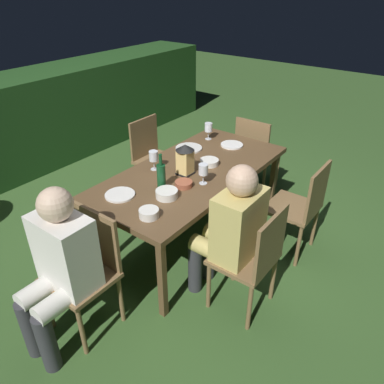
# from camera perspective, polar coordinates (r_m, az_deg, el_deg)

# --- Properties ---
(ground_plane) EXTENTS (16.00, 16.00, 0.00)m
(ground_plane) POSITION_cam_1_polar(r_m,az_deg,el_deg) (3.58, 0.00, -7.11)
(ground_plane) COLOR #385B28
(dining_table) EXTENTS (1.84, 0.90, 0.73)m
(dining_table) POSITION_cam_1_polar(r_m,az_deg,el_deg) (3.21, 0.00, 2.57)
(dining_table) COLOR brown
(dining_table) RESTS_ON ground
(chair_side_left_b) EXTENTS (0.42, 0.40, 0.87)m
(chair_side_left_b) POSITION_cam_1_polar(r_m,az_deg,el_deg) (3.29, 16.29, -1.96)
(chair_side_left_b) COLOR brown
(chair_side_left_b) RESTS_ON ground
(chair_head_near) EXTENTS (0.40, 0.42, 0.87)m
(chair_head_near) POSITION_cam_1_polar(r_m,az_deg,el_deg) (2.64, -15.71, -10.90)
(chair_head_near) COLOR brown
(chair_head_near) RESTS_ON ground
(person_in_cream) EXTENTS (0.48, 0.38, 1.15)m
(person_in_cream) POSITION_cam_1_polar(r_m,az_deg,el_deg) (2.47, -19.74, -10.46)
(person_in_cream) COLOR white
(person_in_cream) RESTS_ON ground
(chair_side_left_a) EXTENTS (0.42, 0.40, 0.87)m
(chair_side_left_a) POSITION_cam_1_polar(r_m,az_deg,el_deg) (2.65, 9.32, -9.75)
(chair_side_left_a) COLOR brown
(chair_side_left_a) RESTS_ON ground
(person_in_mustard) EXTENTS (0.38, 0.47, 1.15)m
(person_in_mustard) POSITION_cam_1_polar(r_m,az_deg,el_deg) (2.63, 5.85, -5.65)
(person_in_mustard) COLOR tan
(person_in_mustard) RESTS_ON ground
(chair_side_right_b) EXTENTS (0.42, 0.40, 0.87)m
(chair_side_right_b) POSITION_cam_1_polar(r_m,az_deg,el_deg) (4.07, -6.01, 5.66)
(chair_side_right_b) COLOR brown
(chair_side_right_b) RESTS_ON ground
(chair_head_far) EXTENTS (0.40, 0.42, 0.87)m
(chair_head_far) POSITION_cam_1_polar(r_m,az_deg,el_deg) (4.19, 9.70, 6.18)
(chair_head_far) COLOR brown
(chair_head_far) RESTS_ON ground
(lantern_centerpiece) EXTENTS (0.15, 0.15, 0.27)m
(lantern_centerpiece) POSITION_cam_1_polar(r_m,az_deg,el_deg) (3.05, -1.10, 5.25)
(lantern_centerpiece) COLOR black
(lantern_centerpiece) RESTS_ON dining_table
(green_bottle_on_table) EXTENTS (0.07, 0.07, 0.29)m
(green_bottle_on_table) POSITION_cam_1_polar(r_m,az_deg,el_deg) (2.87, -4.80, 2.50)
(green_bottle_on_table) COLOR #144723
(green_bottle_on_table) RESTS_ON dining_table
(wine_glass_a) EXTENTS (0.08, 0.08, 0.17)m
(wine_glass_a) POSITION_cam_1_polar(r_m,az_deg,el_deg) (3.76, 2.54, 9.75)
(wine_glass_a) COLOR silver
(wine_glass_a) RESTS_ON dining_table
(wine_glass_b) EXTENTS (0.08, 0.08, 0.17)m
(wine_glass_b) POSITION_cam_1_polar(r_m,az_deg,el_deg) (2.92, 1.75, 3.34)
(wine_glass_b) COLOR silver
(wine_glass_b) RESTS_ON dining_table
(wine_glass_c) EXTENTS (0.08, 0.08, 0.17)m
(wine_glass_c) POSITION_cam_1_polar(r_m,az_deg,el_deg) (3.16, -5.90, 5.38)
(wine_glass_c) COLOR silver
(wine_glass_c) RESTS_ON dining_table
(plate_a) EXTENTS (0.22, 0.22, 0.01)m
(plate_a) POSITION_cam_1_polar(r_m,az_deg,el_deg) (3.67, 6.05, 7.20)
(plate_a) COLOR white
(plate_a) RESTS_ON dining_table
(plate_b) EXTENTS (0.23, 0.23, 0.01)m
(plate_b) POSITION_cam_1_polar(r_m,az_deg,el_deg) (2.86, -10.97, -0.41)
(plate_b) COLOR white
(plate_b) RESTS_ON dining_table
(plate_c) EXTENTS (0.25, 0.25, 0.01)m
(plate_c) POSITION_cam_1_polar(r_m,az_deg,el_deg) (3.57, -0.49, 6.73)
(plate_c) COLOR silver
(plate_c) RESTS_ON dining_table
(bowl_olives) EXTENTS (0.14, 0.14, 0.04)m
(bowl_olives) POSITION_cam_1_polar(r_m,az_deg,el_deg) (2.92, -1.28, 1.28)
(bowl_olives) COLOR #9E5138
(bowl_olives) RESTS_ON dining_table
(bowl_bread) EXTENTS (0.17, 0.17, 0.06)m
(bowl_bread) POSITION_cam_1_polar(r_m,az_deg,el_deg) (2.78, -3.88, -0.22)
(bowl_bread) COLOR silver
(bowl_bread) RESTS_ON dining_table
(bowl_salad) EXTENTS (0.14, 0.14, 0.06)m
(bowl_salad) POSITION_cam_1_polar(r_m,az_deg,el_deg) (2.57, -6.61, -3.20)
(bowl_salad) COLOR silver
(bowl_salad) RESTS_ON dining_table
(bowl_dip) EXTENTS (0.16, 0.16, 0.05)m
(bowl_dip) POSITION_cam_1_polar(r_m,az_deg,el_deg) (3.27, 2.66, 4.63)
(bowl_dip) COLOR silver
(bowl_dip) RESTS_ON dining_table
(hedge_backdrop) EXTENTS (6.20, 0.79, 1.14)m
(hedge_backdrop) POSITION_cam_1_polar(r_m,az_deg,el_deg) (5.15, -24.50, 9.51)
(hedge_backdrop) COLOR #234C1E
(hedge_backdrop) RESTS_ON ground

